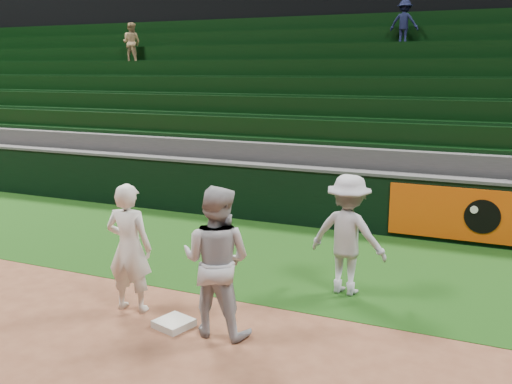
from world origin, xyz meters
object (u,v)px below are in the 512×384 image
(first_baseman, at_px, (129,248))
(base_coach, at_px, (348,235))
(first_base, at_px, (174,323))
(baserunner, at_px, (216,261))

(first_baseman, xyz_separation_m, base_coach, (2.56, 1.78, 0.01))
(first_base, height_order, baserunner, baserunner)
(first_baseman, relative_size, baserunner, 0.94)
(first_base, height_order, first_baseman, first_baseman)
(first_baseman, height_order, baserunner, baserunner)
(first_baseman, bearing_deg, baserunner, 167.15)
(first_baseman, bearing_deg, base_coach, -151.99)
(first_baseman, xyz_separation_m, baserunner, (1.41, -0.15, 0.06))
(first_base, distance_m, first_baseman, 1.20)
(first_baseman, distance_m, base_coach, 3.12)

